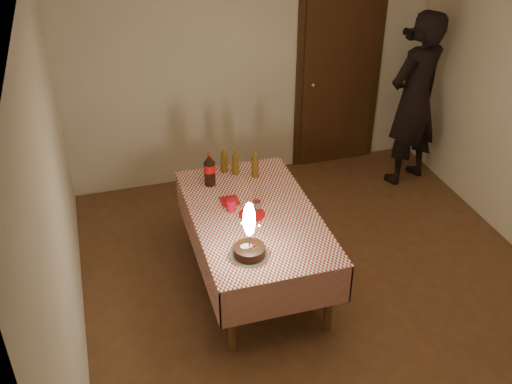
# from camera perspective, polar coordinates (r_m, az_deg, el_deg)

# --- Properties ---
(ground) EXTENTS (4.00, 4.50, 0.01)m
(ground) POSITION_cam_1_polar(r_m,az_deg,el_deg) (5.26, 6.57, -9.76)
(ground) COLOR brown
(ground) RESTS_ON ground
(room_shell) EXTENTS (4.04, 4.54, 2.62)m
(room_shell) POSITION_cam_1_polar(r_m,az_deg,el_deg) (4.41, 7.94, 7.16)
(room_shell) COLOR silver
(room_shell) RESTS_ON ground
(dining_table) EXTENTS (1.02, 1.72, 0.71)m
(dining_table) POSITION_cam_1_polar(r_m,az_deg,el_deg) (5.01, -0.16, -2.99)
(dining_table) COLOR brown
(dining_table) RESTS_ON ground
(birthday_cake) EXTENTS (0.30, 0.30, 0.47)m
(birthday_cake) POSITION_cam_1_polar(r_m,az_deg,el_deg) (4.43, -0.63, -4.66)
(birthday_cake) COLOR white
(birthday_cake) RESTS_ON dining_table
(red_plate) EXTENTS (0.22, 0.22, 0.01)m
(red_plate) POSITION_cam_1_polar(r_m,az_deg,el_deg) (4.94, -0.39, -2.16)
(red_plate) COLOR #B00C0D
(red_plate) RESTS_ON dining_table
(red_cup) EXTENTS (0.08, 0.08, 0.10)m
(red_cup) POSITION_cam_1_polar(r_m,az_deg,el_deg) (4.98, -2.39, -1.28)
(red_cup) COLOR red
(red_cup) RESTS_ON dining_table
(clear_cup) EXTENTS (0.07, 0.07, 0.09)m
(clear_cup) POSITION_cam_1_polar(r_m,az_deg,el_deg) (4.97, 0.06, -1.34)
(clear_cup) COLOR silver
(clear_cup) RESTS_ON dining_table
(napkin_stack) EXTENTS (0.15, 0.15, 0.02)m
(napkin_stack) POSITION_cam_1_polar(r_m,az_deg,el_deg) (5.10, -2.50, -0.89)
(napkin_stack) COLOR #A61315
(napkin_stack) RESTS_ON dining_table
(cola_bottle) EXTENTS (0.10, 0.10, 0.32)m
(cola_bottle) POSITION_cam_1_polar(r_m,az_deg,el_deg) (5.29, -4.44, 2.14)
(cola_bottle) COLOR black
(cola_bottle) RESTS_ON dining_table
(amber_bottle_left) EXTENTS (0.06, 0.06, 0.26)m
(amber_bottle_left) POSITION_cam_1_polar(r_m,az_deg,el_deg) (5.50, -3.07, 3.05)
(amber_bottle_left) COLOR #58380F
(amber_bottle_left) RESTS_ON dining_table
(amber_bottle_right) EXTENTS (0.06, 0.06, 0.26)m
(amber_bottle_right) POSITION_cam_1_polar(r_m,az_deg,el_deg) (5.40, -0.09, 2.55)
(amber_bottle_right) COLOR #58380F
(amber_bottle_right) RESTS_ON dining_table
(amber_bottle_mid) EXTENTS (0.06, 0.06, 0.26)m
(amber_bottle_mid) POSITION_cam_1_polar(r_m,az_deg,el_deg) (5.45, -1.97, 2.83)
(amber_bottle_mid) COLOR #58380F
(amber_bottle_mid) RESTS_ON dining_table
(photographer) EXTENTS (0.81, 0.66, 1.91)m
(photographer) POSITION_cam_1_polar(r_m,az_deg,el_deg) (6.60, 14.85, 8.46)
(photographer) COLOR black
(photographer) RESTS_ON ground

